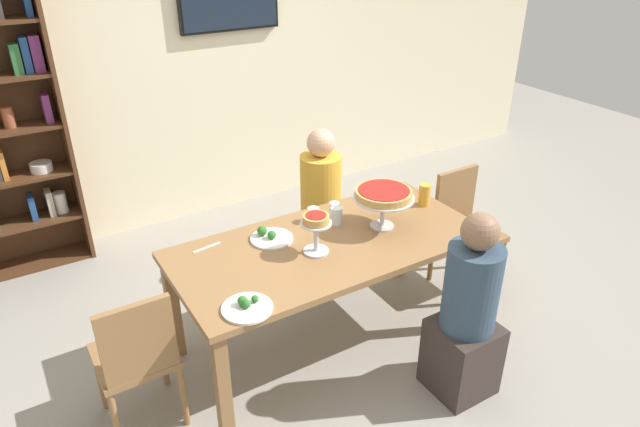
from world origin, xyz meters
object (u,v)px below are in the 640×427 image
Objects in this scene: television at (229,0)px; cutlery_knife_near at (368,200)px; dining_table at (329,254)px; salad_plate_near_diner at (270,237)px; chair_head_east at (463,224)px; water_glass_clear_spare at (313,215)px; diner_near_right at (467,319)px; chair_head_west at (137,356)px; diner_far_right at (321,213)px; personal_pizza_stand at (316,226)px; water_glass_clear_far at (337,216)px; water_glass_clear_near at (334,210)px; deep_dish_pizza_stand at (384,196)px; salad_plate_far_diner at (247,307)px; beer_glass_amber_tall at (424,195)px; cutlery_fork_near at (207,247)px.

television is 2.09m from cutlery_knife_near.
salad_plate_near_diner is at bearing 142.70° from dining_table.
television is at bearing -67.50° from chair_head_east.
chair_head_east is at bearing -9.72° from water_glass_clear_spare.
dining_table is 0.88m from diner_near_right.
chair_head_west and chair_head_east have the same top height.
diner_far_right is 1.03m from personal_pizza_stand.
water_glass_clear_far is at bearing -95.70° from television.
television reaches higher than diner_near_right.
diner_near_right is at bearing -69.58° from water_glass_clear_spare.
water_glass_clear_far is (0.44, -0.04, 0.04)m from salad_plate_near_diner.
water_glass_clear_near is (-0.23, 1.00, 0.30)m from diner_near_right.
salad_plate_near_diner is 0.82m from cutlery_knife_near.
deep_dish_pizza_stand is 0.33m from water_glass_clear_far.
cutlery_knife_near is (0.33, 0.08, -0.05)m from water_glass_clear_near.
deep_dish_pizza_stand is at bearing -1.22° from dining_table.
chair_head_east is 1.51m from salad_plate_near_diner.
chair_head_east is 2.30× the size of deep_dish_pizza_stand.
beer_glass_amber_tall reaches higher than salad_plate_far_diner.
water_glass_clear_far is (0.28, 0.22, -0.12)m from personal_pizza_stand.
chair_head_east is at bearing -5.18° from water_glass_clear_far.
deep_dish_pizza_stand is (-0.81, -0.08, 0.47)m from chair_head_east.
cutlery_fork_near is at bearing 86.07° from salad_plate_far_diner.
beer_glass_amber_tall is 1.51× the size of water_glass_clear_near.
diner_far_right reaches higher than salad_plate_far_diner.
beer_glass_amber_tall is 1.31× the size of water_glass_clear_far.
dining_table is 0.29m from personal_pizza_stand.
salad_plate_near_diner is 1.00× the size of salad_plate_far_diner.
chair_head_east is (0.80, -0.66, -0.01)m from diner_far_right.
dining_table is 1.62× the size of diner_near_right.
chair_head_east is 7.67× the size of water_glass_clear_far.
deep_dish_pizza_stand reaches higher than water_glass_clear_near.
salad_plate_near_diner is at bearing 161.62° from deep_dish_pizza_stand.
deep_dish_pizza_stand reaches higher than beer_glass_amber_tall.
beer_glass_amber_tall reaches higher than cutlery_knife_near.
deep_dish_pizza_stand is at bearing 5.96° from chair_head_east.
diner_near_right is 3.04× the size of deep_dish_pizza_stand.
personal_pizza_stand is 0.39m from water_glass_clear_spare.
television is 1.92m from diner_far_right.
personal_pizza_stand is (1.08, 0.03, 0.43)m from chair_head_west.
personal_pizza_stand is 0.66m from cutlery_fork_near.
personal_pizza_stand is at bearing -171.54° from beer_glass_amber_tall.
water_glass_clear_near is (0.20, 0.26, 0.13)m from dining_table.
chair_head_west is 0.73m from cutlery_fork_near.
deep_dish_pizza_stand is at bearing 153.30° from cutlery_fork_near.
personal_pizza_stand is at bearing -102.44° from television.
salad_plate_near_diner is at bearing 31.37° from cutlery_knife_near.
water_glass_clear_spare is at bearing -36.13° from diner_far_right.
salad_plate_near_diner is 1.42× the size of cutlery_fork_near.
dining_table is at bearing 23.39° from personal_pizza_stand.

